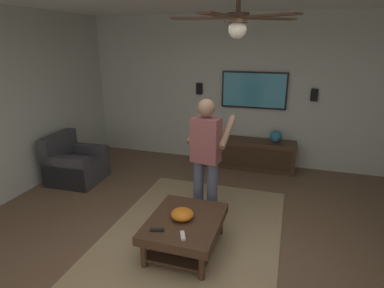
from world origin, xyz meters
name	(u,v)px	position (x,y,z in m)	size (l,w,h in m)	color
ground_plane	(198,256)	(0.00, 0.00, 0.00)	(7.50, 7.50, 0.00)	brown
wall_back_tv	(245,92)	(3.17, 0.00, 1.40)	(0.10, 6.42, 2.81)	#B2B7AD
area_rug	(190,239)	(0.28, 0.18, 0.01)	(3.16, 2.11, 0.01)	#9E8460
armchair	(75,165)	(1.34, 2.60, 0.28)	(0.84, 0.85, 0.82)	#38383D
coffee_table	(185,227)	(0.08, 0.18, 0.30)	(1.00, 0.80, 0.40)	#422B1C
media_console	(249,154)	(2.84, -0.17, 0.28)	(0.45, 1.70, 0.55)	#422B1C
tv	(254,90)	(3.08, -0.17, 1.45)	(0.05, 1.20, 0.68)	black
person_standing	(206,153)	(0.86, 0.14, 0.93)	(0.59, 0.59, 1.64)	#4C5166
bowl	(182,214)	(0.08, 0.21, 0.46)	(0.26, 0.26, 0.12)	orange
remote_white	(183,236)	(-0.24, 0.09, 0.41)	(0.15, 0.04, 0.02)	white
remote_black	(157,230)	(-0.23, 0.38, 0.41)	(0.15, 0.04, 0.02)	black
vase_round	(276,136)	(2.86, -0.64, 0.66)	(0.22, 0.22, 0.22)	teal
wall_speaker_left	(314,95)	(3.09, -1.23, 1.41)	(0.06, 0.12, 0.22)	black
wall_speaker_right	(199,89)	(3.09, 0.89, 1.43)	(0.06, 0.12, 0.22)	black
ceiling_fan	(238,21)	(0.10, -0.33, 2.48)	(1.18, 1.15, 0.46)	#4C3828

